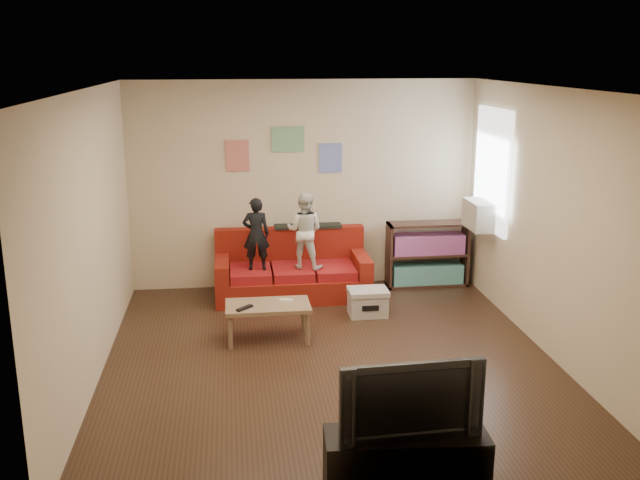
{
  "coord_description": "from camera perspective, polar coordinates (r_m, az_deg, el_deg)",
  "views": [
    {
      "loc": [
        -0.94,
        -6.62,
        3.01
      ],
      "look_at": [
        0.0,
        0.8,
        1.05
      ],
      "focal_mm": 40.0,
      "sensor_mm": 36.0,
      "label": 1
    }
  ],
  "objects": [
    {
      "name": "window",
      "position": [
        8.96,
        13.6,
        5.48
      ],
      "size": [
        0.04,
        1.08,
        1.48
      ],
      "primitive_type": "cube",
      "color": "white",
      "rests_on": "room_shell"
    },
    {
      "name": "sofa",
      "position": [
        9.13,
        -2.26,
        -2.68
      ],
      "size": [
        1.94,
        0.89,
        0.85
      ],
      "color": "maroon",
      "rests_on": "ground"
    },
    {
      "name": "remote",
      "position": [
        7.57,
        -6.05,
        -5.43
      ],
      "size": [
        0.19,
        0.18,
        0.02
      ],
      "primitive_type": "cube",
      "rotation": [
        0.0,
        0.0,
        0.78
      ],
      "color": "black",
      "rests_on": "coffee_table"
    },
    {
      "name": "file_box",
      "position": [
        8.48,
        3.84,
        -4.96
      ],
      "size": [
        0.46,
        0.35,
        0.32
      ],
      "color": "beige",
      "rests_on": "ground"
    },
    {
      "name": "bookshelf",
      "position": [
        9.58,
        8.57,
        -1.39
      ],
      "size": [
        1.07,
        0.32,
        0.86
      ],
      "color": "#3C261D",
      "rests_on": "ground"
    },
    {
      "name": "game_controller",
      "position": [
        7.74,
        -2.74,
        -4.85
      ],
      "size": [
        0.15,
        0.08,
        0.03
      ],
      "primitive_type": "cube",
      "rotation": [
        0.0,
        0.0,
        -0.29
      ],
      "color": "white",
      "rests_on": "coffee_table"
    },
    {
      "name": "coffee_table",
      "position": [
        7.71,
        -4.19,
        -5.54
      ],
      "size": [
        0.9,
        0.5,
        0.41
      ],
      "color": "#8A6E52",
      "rests_on": "ground"
    },
    {
      "name": "artwork_right",
      "position": [
        9.29,
        0.84,
        6.58
      ],
      "size": [
        0.3,
        0.01,
        0.38
      ],
      "primitive_type": "cube",
      "color": "#727FCC",
      "rests_on": "room_shell"
    },
    {
      "name": "television",
      "position": [
        5.07,
        7.05,
        -12.28
      ],
      "size": [
        1.02,
        0.18,
        0.58
      ],
      "primitive_type": "imported",
      "rotation": [
        0.0,
        0.0,
        0.05
      ],
      "color": "black",
      "rests_on": "tv_stand"
    },
    {
      "name": "artwork_center",
      "position": [
        9.19,
        -2.58,
        8.06
      ],
      "size": [
        0.42,
        0.01,
        0.32
      ],
      "primitive_type": "cube",
      "color": "#72B27F",
      "rests_on": "room_shell"
    },
    {
      "name": "child_b",
      "position": [
        8.82,
        -1.25,
        0.75
      ],
      "size": [
        0.57,
        0.51,
        0.96
      ],
      "primitive_type": "imported",
      "rotation": [
        0.0,
        0.0,
        2.75
      ],
      "color": "silver",
      "rests_on": "sofa"
    },
    {
      "name": "room_shell",
      "position": [
        6.89,
        0.84,
        0.74
      ],
      "size": [
        4.52,
        5.02,
        2.72
      ],
      "color": "#392518",
      "rests_on": "ground"
    },
    {
      "name": "tv_stand",
      "position": [
        5.32,
        6.87,
        -17.15
      ],
      "size": [
        1.17,
        0.45,
        0.43
      ],
      "primitive_type": "cube",
      "rotation": [
        0.0,
        0.0,
        -0.06
      ],
      "color": "black",
      "rests_on": "ground"
    },
    {
      "name": "artwork_left",
      "position": [
        9.19,
        -6.64,
        6.71
      ],
      "size": [
        0.3,
        0.01,
        0.4
      ],
      "primitive_type": "cube",
      "color": "#D87266",
      "rests_on": "room_shell"
    },
    {
      "name": "ac_unit",
      "position": [
        9.02,
        12.67,
        1.97
      ],
      "size": [
        0.28,
        0.55,
        0.35
      ],
      "primitive_type": "cube",
      "color": "#B7B2A3",
      "rests_on": "window"
    },
    {
      "name": "tissue",
      "position": [
        8.74,
        3.98,
        -5.13
      ],
      "size": [
        0.13,
        0.13,
        0.11
      ],
      "primitive_type": "sphere",
      "rotation": [
        0.0,
        0.0,
        0.32
      ],
      "color": "white",
      "rests_on": "ground"
    },
    {
      "name": "child_a",
      "position": [
        8.79,
        -5.14,
        0.48
      ],
      "size": [
        0.33,
        0.22,
        0.91
      ],
      "primitive_type": "imported",
      "rotation": [
        0.0,
        0.0,
        3.13
      ],
      "color": "black",
      "rests_on": "sofa"
    }
  ]
}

